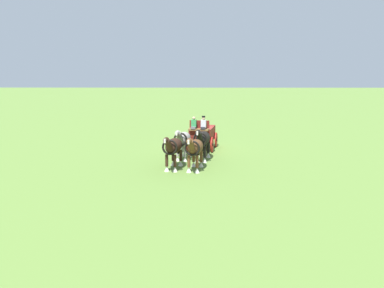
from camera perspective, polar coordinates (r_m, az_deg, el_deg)
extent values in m
plane|color=olive|center=(28.46, 1.57, -0.74)|extent=(220.00, 220.00, 0.00)
cube|color=maroon|center=(28.25, 1.58, 1.56)|extent=(2.85, 2.04, 1.01)
cube|color=brown|center=(26.66, 1.01, 2.19)|extent=(0.82, 1.50, 0.12)
cube|color=maroon|center=(26.39, 0.84, 0.57)|extent=(0.47, 1.28, 0.60)
cube|color=maroon|center=(26.90, 1.13, 2.99)|extent=(0.33, 1.41, 0.55)
cube|color=red|center=(28.35, 1.58, 0.36)|extent=(2.84, 0.70, 0.16)
cylinder|color=red|center=(27.21, 3.04, -0.10)|extent=(1.11, 0.29, 1.11)
cylinder|color=black|center=(27.21, 3.04, -0.10)|extent=(0.23, 0.21, 0.20)
cylinder|color=red|center=(27.52, -0.62, 0.04)|extent=(1.11, 0.29, 1.11)
cylinder|color=black|center=(27.52, -0.62, 0.04)|extent=(0.23, 0.21, 0.20)
cylinder|color=red|center=(29.23, 3.65, 0.66)|extent=(1.11, 0.29, 1.11)
cylinder|color=black|center=(29.23, 3.65, 0.66)|extent=(0.23, 0.21, 0.20)
cylinder|color=red|center=(29.52, 0.23, 0.78)|extent=(1.11, 0.29, 1.11)
cylinder|color=black|center=(29.52, 0.23, 0.78)|extent=(0.23, 0.21, 0.20)
cylinder|color=brown|center=(25.83, 0.57, -0.56)|extent=(2.57, 0.59, 0.10)
cube|color=#2D2D33|center=(26.46, 1.70, 2.43)|extent=(0.45, 0.39, 0.16)
cube|color=silver|center=(26.54, 1.75, 3.05)|extent=(0.30, 0.40, 0.55)
sphere|color=tan|center=(26.49, 1.75, 3.88)|extent=(0.22, 0.22, 0.22)
cylinder|color=black|center=(26.47, 1.76, 4.16)|extent=(0.24, 0.24, 0.08)
cube|color=slate|center=(26.59, 0.23, 2.47)|extent=(0.45, 0.39, 0.16)
cube|color=#338C4C|center=(26.67, 0.28, 3.09)|extent=(0.30, 0.40, 0.55)
sphere|color=tan|center=(26.62, 0.28, 3.91)|extent=(0.22, 0.22, 0.22)
ellipsoid|color=black|center=(24.69, 1.66, 0.87)|extent=(2.26, 1.27, 0.89)
cylinder|color=black|center=(24.08, 1.91, -1.20)|extent=(0.18, 0.18, 0.74)
cone|color=silver|center=(24.19, 1.91, -2.44)|extent=(0.30, 0.30, 0.32)
cylinder|color=black|center=(24.16, 0.77, -1.16)|extent=(0.18, 0.18, 0.74)
cone|color=silver|center=(24.28, 0.77, -2.38)|extent=(0.30, 0.30, 0.32)
cylinder|color=black|center=(25.52, 2.48, -0.52)|extent=(0.18, 0.18, 0.74)
cone|color=silver|center=(25.63, 2.47, -1.69)|extent=(0.30, 0.30, 0.32)
cylinder|color=black|center=(25.60, 1.40, -0.48)|extent=(0.18, 0.18, 0.74)
cone|color=silver|center=(25.71, 1.39, -1.64)|extent=(0.30, 0.30, 0.32)
cylinder|color=black|center=(23.34, 1.10, 1.27)|extent=(0.99, 0.53, 0.81)
ellipsoid|color=black|center=(22.94, 0.94, 1.75)|extent=(0.64, 0.37, 0.32)
cube|color=silver|center=(22.67, 0.81, 1.64)|extent=(0.08, 0.11, 0.24)
torus|color=black|center=(23.75, 1.26, 0.72)|extent=(0.29, 0.92, 0.92)
cylinder|color=black|center=(25.83, 2.08, 0.64)|extent=(0.14, 0.14, 0.80)
ellipsoid|color=#9E998E|center=(24.96, -1.28, 0.79)|extent=(2.09, 1.24, 0.89)
cylinder|color=#9E998E|center=(24.39, -1.07, -1.17)|extent=(0.18, 0.18, 0.69)
cone|color=silver|center=(24.50, -1.07, -2.29)|extent=(0.30, 0.30, 0.29)
cylinder|color=#9E998E|center=(24.50, -2.19, -1.12)|extent=(0.18, 0.18, 0.69)
cone|color=silver|center=(24.61, -2.18, -2.24)|extent=(0.30, 0.30, 0.29)
cylinder|color=#9E998E|center=(25.70, -0.41, -0.55)|extent=(0.18, 0.18, 0.69)
cone|color=silver|center=(25.80, -0.40, -1.62)|extent=(0.30, 0.30, 0.29)
cylinder|color=#9E998E|center=(25.80, -1.47, -0.51)|extent=(0.18, 0.18, 0.69)
cone|color=silver|center=(25.90, -1.46, -1.57)|extent=(0.30, 0.30, 0.29)
cylinder|color=#9E998E|center=(23.70, -1.96, 1.21)|extent=(0.99, 0.53, 0.81)
ellipsoid|color=#9E998E|center=(23.30, -2.17, 1.68)|extent=(0.64, 0.37, 0.32)
cube|color=silver|center=(23.03, -2.34, 1.58)|extent=(0.08, 0.11, 0.24)
torus|color=black|center=(24.10, -1.75, 0.67)|extent=(0.29, 0.93, 0.92)
cylinder|color=black|center=(26.00, -0.78, 0.53)|extent=(0.14, 0.14, 0.80)
ellipsoid|color=brown|center=(22.19, 0.50, -0.45)|extent=(2.09, 1.22, 0.87)
cylinder|color=brown|center=(21.65, 0.77, -2.69)|extent=(0.18, 0.18, 0.70)
cone|color=silver|center=(21.77, 0.76, -3.97)|extent=(0.30, 0.30, 0.30)
cylinder|color=brown|center=(21.74, -0.47, -2.63)|extent=(0.18, 0.18, 0.70)
cone|color=silver|center=(21.86, -0.47, -3.91)|extent=(0.30, 0.30, 0.30)
cylinder|color=brown|center=(22.96, 1.41, -1.91)|extent=(0.18, 0.18, 0.70)
cone|color=silver|center=(23.08, 1.40, -3.11)|extent=(0.30, 0.30, 0.30)
cylinder|color=brown|center=(23.05, 0.24, -1.85)|extent=(0.18, 0.18, 0.70)
cone|color=silver|center=(23.16, 0.24, -3.06)|extent=(0.30, 0.30, 0.30)
cylinder|color=brown|center=(20.92, -0.16, -0.07)|extent=(0.99, 0.53, 0.81)
ellipsoid|color=brown|center=(20.51, -0.37, 0.45)|extent=(0.64, 0.37, 0.32)
cube|color=silver|center=(20.24, -0.53, 0.31)|extent=(0.08, 0.11, 0.24)
torus|color=black|center=(21.33, 0.04, -0.65)|extent=(0.29, 0.91, 0.90)
cylinder|color=black|center=(23.25, 0.99, -0.69)|extent=(0.14, 0.14, 0.80)
ellipsoid|color=#331E14|center=(22.47, -2.76, -0.29)|extent=(2.21, 1.27, 0.89)
cylinder|color=#331E14|center=(21.88, -2.59, -2.55)|extent=(0.18, 0.18, 0.70)
cone|color=silver|center=(22.00, -2.58, -3.82)|extent=(0.30, 0.30, 0.30)
cylinder|color=#331E14|center=(22.00, -3.83, -2.49)|extent=(0.18, 0.18, 0.70)
cone|color=silver|center=(22.12, -3.81, -3.75)|extent=(0.30, 0.30, 0.30)
cylinder|color=#331E14|center=(23.26, -1.71, -1.74)|extent=(0.18, 0.18, 0.70)
cone|color=silver|center=(23.37, -1.71, -2.93)|extent=(0.30, 0.30, 0.30)
cylinder|color=#331E14|center=(23.37, -2.88, -1.68)|extent=(0.18, 0.18, 0.70)
cone|color=silver|center=(23.49, -2.87, -2.88)|extent=(0.30, 0.30, 0.30)
cylinder|color=#331E14|center=(21.16, -3.64, 0.08)|extent=(0.99, 0.53, 0.81)
ellipsoid|color=#331E14|center=(20.76, -3.91, 0.59)|extent=(0.64, 0.37, 0.32)
cube|color=silver|center=(20.50, -4.12, 0.46)|extent=(0.08, 0.11, 0.24)
torus|color=black|center=(21.57, -3.37, -0.50)|extent=(0.29, 0.93, 0.92)
cylinder|color=black|center=(23.57, -2.10, -0.50)|extent=(0.14, 0.14, 0.80)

